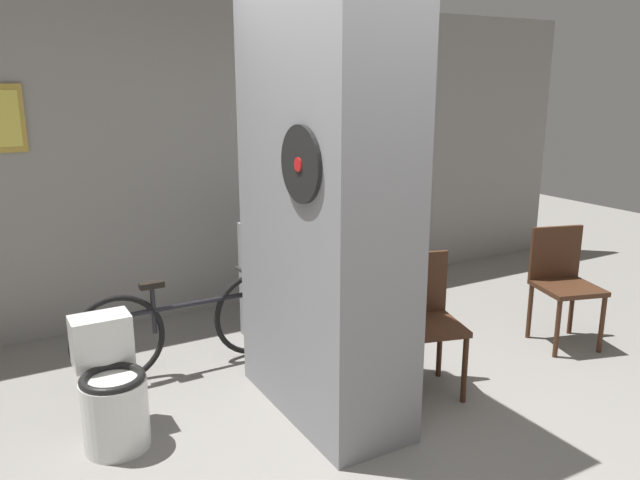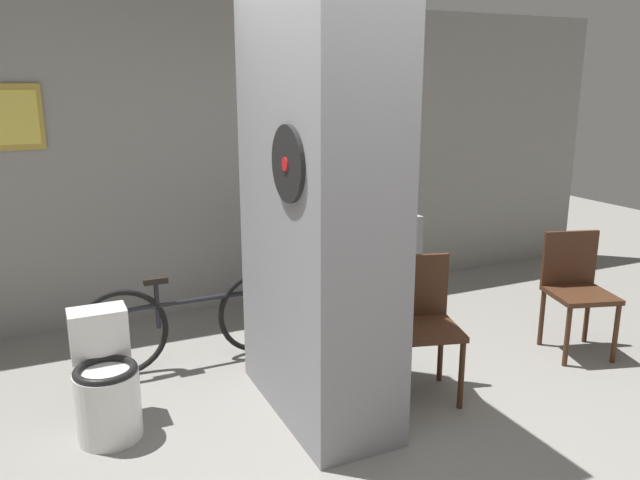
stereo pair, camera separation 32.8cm
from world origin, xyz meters
TOP-DOWN VIEW (x-y plane):
  - ground_plane at (0.00, 0.00)m, footprint 14.00×14.00m
  - wall_back at (-0.00, 2.63)m, footprint 8.00×0.09m
  - pillar_center at (-0.08, 0.62)m, footprint 0.57×1.23m
  - counter_shelf at (0.59, 1.72)m, footprint 1.34×0.44m
  - toilet at (-1.28, 0.85)m, footprint 0.36×0.52m
  - chair_near_pillar at (0.60, 0.53)m, footprint 0.52×0.52m
  - chair_by_doorway at (2.00, 0.59)m, footprint 0.52×0.52m
  - bicycle at (-0.61, 1.54)m, footprint 1.60×0.42m
  - bottle_tall at (0.90, 1.77)m, footprint 0.08×0.08m
  - bottle_short at (0.79, 1.71)m, footprint 0.06×0.06m

SIDE VIEW (x-z plane):
  - ground_plane at x=0.00m, z-range 0.00..0.00m
  - toilet at x=-1.28m, z-range -0.04..0.64m
  - bicycle at x=-0.61m, z-range -0.01..0.66m
  - counter_shelf at x=0.59m, z-range 0.00..0.91m
  - chair_near_pillar at x=0.60m, z-range 0.06..0.94m
  - chair_by_doorway at x=2.00m, z-range 0.06..0.94m
  - bottle_short at x=0.79m, z-range 0.87..1.14m
  - bottle_tall at x=0.90m, z-range 0.86..1.20m
  - pillar_center at x=-0.08m, z-range 0.00..2.60m
  - wall_back at x=0.00m, z-range 0.00..2.60m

